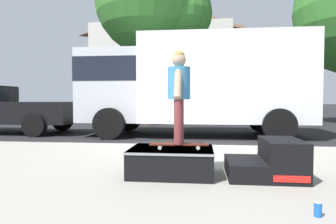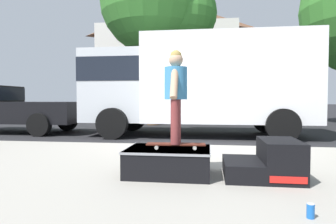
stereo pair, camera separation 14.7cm
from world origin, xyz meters
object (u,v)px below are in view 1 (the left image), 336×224
object	(u,v)px
skate_box	(172,160)
soda_can	(318,210)
street_tree_main	(155,5)
box_truck	(192,82)
skater_kid	(179,89)
kicker_ramp	(271,162)
skateboard	(179,144)

from	to	relation	value
skate_box	soda_can	xyz separation A→B (m)	(1.40, -1.32, -0.13)
soda_can	skate_box	bearing A→B (deg)	136.77
street_tree_main	box_truck	bearing A→B (deg)	-64.79
street_tree_main	skater_kid	bearing A→B (deg)	-79.25
kicker_ramp	skateboard	xyz separation A→B (m)	(-1.20, -0.04, 0.21)
skate_box	skateboard	xyz separation A→B (m)	(0.10, -0.04, 0.22)
skate_box	street_tree_main	world-z (taller)	street_tree_main
kicker_ramp	street_tree_main	size ratio (longest dim) A/B	0.12
skateboard	skate_box	bearing A→B (deg)	158.55
skateboard	box_truck	world-z (taller)	box_truck
kicker_ramp	box_truck	size ratio (longest dim) A/B	0.14
skateboard	box_truck	bearing A→B (deg)	89.84
kicker_ramp	street_tree_main	bearing A→B (deg)	107.81
skateboard	skater_kid	world-z (taller)	skater_kid
skater_kid	soda_can	xyz separation A→B (m)	(1.30, -1.28, -1.09)
skate_box	box_truck	bearing A→B (deg)	88.77
kicker_ramp	soda_can	bearing A→B (deg)	-85.60
skateboard	box_truck	xyz separation A→B (m)	(0.02, 5.47, 1.16)
soda_can	box_truck	world-z (taller)	box_truck
kicker_ramp	street_tree_main	distance (m)	10.85
box_truck	kicker_ramp	bearing A→B (deg)	-77.70
kicker_ramp	skateboard	distance (m)	1.22
skater_kid	street_tree_main	size ratio (longest dim) A/B	0.16
soda_can	box_truck	xyz separation A→B (m)	(-1.29, 6.75, 1.52)
box_truck	street_tree_main	size ratio (longest dim) A/B	0.89
kicker_ramp	skateboard	bearing A→B (deg)	-178.12
kicker_ramp	soda_can	xyz separation A→B (m)	(0.10, -1.32, -0.14)
skateboard	box_truck	distance (m)	5.59
street_tree_main	kicker_ramp	bearing A→B (deg)	-72.19
kicker_ramp	skater_kid	world-z (taller)	skater_kid
skater_kid	street_tree_main	world-z (taller)	street_tree_main
skate_box	soda_can	size ratio (longest dim) A/B	8.93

